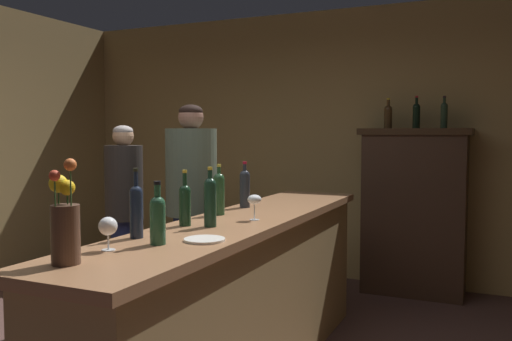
% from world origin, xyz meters
% --- Properties ---
extents(wall_back, '(5.69, 0.12, 2.77)m').
position_xyz_m(wall_back, '(0.00, 2.99, 1.39)').
color(wall_back, tan).
rests_on(wall_back, ground).
extents(bar_counter, '(0.58, 3.05, 1.01)m').
position_xyz_m(bar_counter, '(0.37, 0.33, 0.51)').
color(bar_counter, olive).
rests_on(bar_counter, ground).
extents(display_cabinet, '(1.00, 0.46, 1.55)m').
position_xyz_m(display_cabinet, '(1.04, 2.67, 0.81)').
color(display_cabinet, '#382419').
rests_on(display_cabinet, ground).
extents(wine_bottle_merlot, '(0.07, 0.07, 0.29)m').
position_xyz_m(wine_bottle_merlot, '(0.36, -0.51, 1.14)').
color(wine_bottle_merlot, '#244F33').
rests_on(wine_bottle_merlot, bar_counter).
extents(wine_bottle_pinot, '(0.07, 0.07, 0.32)m').
position_xyz_m(wine_bottle_pinot, '(0.35, -0.01, 1.16)').
color(wine_bottle_pinot, '#173323').
rests_on(wine_bottle_pinot, bar_counter).
extents(wine_bottle_rose, '(0.06, 0.06, 0.30)m').
position_xyz_m(wine_bottle_rose, '(0.21, -0.04, 1.14)').
color(wine_bottle_rose, '#17341E').
rests_on(wine_bottle_rose, bar_counter).
extents(wine_bottle_syrah, '(0.06, 0.06, 0.33)m').
position_xyz_m(wine_bottle_syrah, '(0.18, -0.42, 1.15)').
color(wine_bottle_syrah, '#192133').
rests_on(wine_bottle_syrah, bar_counter).
extents(wine_bottle_chardonnay, '(0.07, 0.07, 0.31)m').
position_xyz_m(wine_bottle_chardonnay, '(0.19, 0.39, 1.15)').
color(wine_bottle_chardonnay, '#234828').
rests_on(wine_bottle_chardonnay, bar_counter).
extents(wine_bottle_malbec, '(0.07, 0.07, 0.31)m').
position_xyz_m(wine_bottle_malbec, '(0.20, 0.75, 1.15)').
color(wine_bottle_malbec, '#242931').
rests_on(wine_bottle_malbec, bar_counter).
extents(wine_glass_front, '(0.08, 0.08, 0.14)m').
position_xyz_m(wine_glass_front, '(0.24, -0.70, 1.11)').
color(wine_glass_front, white).
rests_on(wine_glass_front, bar_counter).
extents(wine_glass_mid, '(0.08, 0.08, 0.15)m').
position_xyz_m(wine_glass_mid, '(0.48, 0.29, 1.13)').
color(wine_glass_mid, white).
rests_on(wine_glass_mid, bar_counter).
extents(flower_arrangement, '(0.13, 0.12, 0.41)m').
position_xyz_m(flower_arrangement, '(0.25, -0.96, 1.17)').
color(flower_arrangement, '#4F3527').
rests_on(flower_arrangement, bar_counter).
extents(cheese_plate, '(0.19, 0.19, 0.01)m').
position_xyz_m(cheese_plate, '(0.51, -0.36, 1.02)').
color(cheese_plate, white).
rests_on(cheese_plate, bar_counter).
extents(display_bottle_left, '(0.07, 0.07, 0.29)m').
position_xyz_m(display_bottle_left, '(0.78, 2.67, 1.68)').
color(display_bottle_left, '#452E18').
rests_on(display_bottle_left, display_cabinet).
extents(display_bottle_midleft, '(0.07, 0.07, 0.30)m').
position_xyz_m(display_bottle_midleft, '(1.04, 2.67, 1.68)').
color(display_bottle_midleft, black).
rests_on(display_bottle_midleft, display_cabinet).
extents(display_bottle_center, '(0.06, 0.06, 0.29)m').
position_xyz_m(display_bottle_center, '(1.28, 2.67, 1.69)').
color(display_bottle_center, '#203222').
rests_on(display_bottle_center, display_cabinet).
extents(patron_in_navy, '(0.34, 0.34, 1.55)m').
position_xyz_m(patron_in_navy, '(-0.81, 1.77, 0.86)').
color(patron_in_navy, '#363026').
rests_on(patron_in_navy, ground).
extents(patron_tall, '(0.40, 0.40, 1.73)m').
position_xyz_m(patron_tall, '(-0.43, 1.10, 0.94)').
color(patron_tall, navy).
rests_on(patron_tall, ground).
extents(patron_in_grey, '(0.31, 0.31, 1.57)m').
position_xyz_m(patron_in_grey, '(-1.07, 1.09, 0.87)').
color(patron_in_grey, '#1E254E').
rests_on(patron_in_grey, ground).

